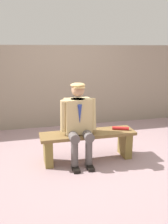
% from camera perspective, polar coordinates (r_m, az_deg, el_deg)
% --- Properties ---
extents(ground_plane, '(30.00, 30.00, 0.00)m').
position_cam_1_polar(ground_plane, '(4.21, 0.91, -10.96)').
color(ground_plane, gray).
extents(bench, '(1.56, 0.41, 0.48)m').
position_cam_1_polar(bench, '(4.08, 0.93, -6.82)').
color(bench, brown).
rests_on(bench, ground).
extents(seated_man, '(0.58, 0.57, 1.31)m').
position_cam_1_polar(seated_man, '(3.85, -1.25, -1.89)').
color(seated_man, tan).
rests_on(seated_man, ground).
extents(rolled_magazine, '(0.28, 0.16, 0.06)m').
position_cam_1_polar(rolled_magazine, '(4.18, 8.51, -3.77)').
color(rolled_magazine, '#B21E1E').
rests_on(rolled_magazine, bench).
extents(stadium_wall, '(12.00, 0.24, 1.88)m').
position_cam_1_polar(stadium_wall, '(5.86, -4.36, 6.05)').
color(stadium_wall, gray).
rests_on(stadium_wall, ground).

